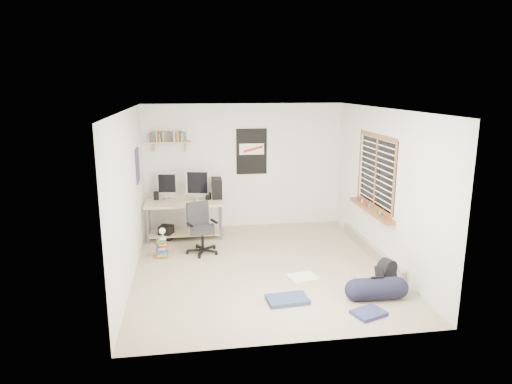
{
  "coord_description": "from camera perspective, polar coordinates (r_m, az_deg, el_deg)",
  "views": [
    {
      "loc": [
        -1.11,
        -6.78,
        2.86
      ],
      "look_at": [
        -0.03,
        0.41,
        1.15
      ],
      "focal_mm": 32.0,
      "sensor_mm": 36.0,
      "label": 1
    }
  ],
  "objects": [
    {
      "name": "poster_back_wall",
      "position": [
        9.19,
        -0.55,
        5.08
      ],
      "size": [
        0.62,
        0.03,
        0.92
      ],
      "primitive_type": "cube",
      "color": "black",
      "rests_on": "back_wall"
    },
    {
      "name": "jeans_b",
      "position": [
        6.18,
        13.92,
        -14.47
      ],
      "size": [
        0.48,
        0.42,
        0.05
      ],
      "primitive_type": "cube",
      "rotation": [
        0.0,
        0.0,
        0.36
      ],
      "color": "navy",
      "rests_on": "floor"
    },
    {
      "name": "baseboard_heater",
      "position": [
        8.2,
        14.11,
        -6.9
      ],
      "size": [
        0.08,
        2.5,
        0.18
      ],
      "primitive_type": "cube",
      "color": "#B7B2A8",
      "rests_on": "floor"
    },
    {
      "name": "book_stack",
      "position": [
        7.94,
        -11.64,
        -6.98
      ],
      "size": [
        0.48,
        0.43,
        0.27
      ],
      "primitive_type": "cube",
      "rotation": [
        0.0,
        0.0,
        0.34
      ],
      "color": "olive",
      "rests_on": "floor"
    },
    {
      "name": "keyboard",
      "position": [
        8.62,
        -8.48,
        -1.5
      ],
      "size": [
        0.42,
        0.19,
        0.02
      ],
      "primitive_type": "cube",
      "rotation": [
        0.0,
        0.0,
        -0.12
      ],
      "color": "black",
      "rests_on": "desk"
    },
    {
      "name": "poster_left_wall",
      "position": [
        8.14,
        -14.59,
        3.23
      ],
      "size": [
        0.02,
        0.42,
        0.6
      ],
      "primitive_type": "cube",
      "color": "navy",
      "rests_on": "left_wall"
    },
    {
      "name": "floor",
      "position": [
        7.44,
        0.74,
        -9.37
      ],
      "size": [
        4.0,
        4.5,
        0.01
      ],
      "primitive_type": "cube",
      "color": "gray",
      "rests_on": "ground"
    },
    {
      "name": "monitor_left",
      "position": [
        8.93,
        -11.06,
        0.16
      ],
      "size": [
        0.37,
        0.15,
        0.4
      ],
      "primitive_type": "cube",
      "rotation": [
        0.0,
        0.0,
        -0.16
      ],
      "color": "#939498",
      "rests_on": "desk"
    },
    {
      "name": "monitor_right",
      "position": [
        8.73,
        -7.37,
        0.24
      ],
      "size": [
        0.44,
        0.19,
        0.47
      ],
      "primitive_type": "cube",
      "rotation": [
        0.0,
        0.0,
        -0.2
      ],
      "color": "#A1A1A6",
      "rests_on": "desk"
    },
    {
      "name": "jeans_a",
      "position": [
        6.34,
        3.95,
        -13.26
      ],
      "size": [
        0.58,
        0.39,
        0.06
      ],
      "primitive_type": "cube",
      "rotation": [
        0.0,
        0.0,
        0.08
      ],
      "color": "navy",
      "rests_on": "floor"
    },
    {
      "name": "desk_lamp",
      "position": [
        7.84,
        -11.57,
        -5.45
      ],
      "size": [
        0.16,
        0.22,
        0.19
      ],
      "primitive_type": "cube",
      "rotation": [
        0.0,
        0.0,
        0.23
      ],
      "color": "white",
      "rests_on": "book_stack"
    },
    {
      "name": "backpack",
      "position": [
        6.82,
        15.98,
        -10.23
      ],
      "size": [
        0.33,
        0.31,
        0.36
      ],
      "primitive_type": "cube",
      "rotation": [
        0.0,
        0.0,
        0.43
      ],
      "color": "black",
      "rests_on": "floor"
    },
    {
      "name": "desk",
      "position": [
        8.79,
        -8.89,
        -3.37
      ],
      "size": [
        1.61,
        1.14,
        0.67
      ],
      "primitive_type": "cube",
      "rotation": [
        0.0,
        0.0,
        -0.38
      ],
      "color": "tan",
      "rests_on": "floor"
    },
    {
      "name": "speaker_right",
      "position": [
        8.81,
        -5.98,
        -0.61
      ],
      "size": [
        0.11,
        0.11,
        0.17
      ],
      "primitive_type": "cube",
      "rotation": [
        0.0,
        0.0,
        -0.4
      ],
      "color": "black",
      "rests_on": "desk"
    },
    {
      "name": "right_wall",
      "position": [
        7.63,
        15.79,
        0.59
      ],
      "size": [
        0.01,
        4.5,
        2.5
      ],
      "primitive_type": "cube",
      "color": "silver",
      "rests_on": "ground"
    },
    {
      "name": "duffel_bag",
      "position": [
        6.56,
        14.83,
        -11.71
      ],
      "size": [
        0.31,
        0.31,
        0.6
      ],
      "primitive_type": "cylinder",
      "rotation": [
        0.0,
        0.0,
        -0.03
      ],
      "color": "black",
      "rests_on": "floor"
    },
    {
      "name": "tshirt",
      "position": [
        7.05,
        5.84,
        -10.56
      ],
      "size": [
        0.46,
        0.41,
        0.04
      ],
      "primitive_type": "cube",
      "rotation": [
        0.0,
        0.0,
        0.2
      ],
      "color": "white",
      "rests_on": "floor"
    },
    {
      "name": "window",
      "position": [
        7.84,
        14.63,
        2.48
      ],
      "size": [
        0.1,
        1.5,
        1.26
      ],
      "primitive_type": "cube",
      "color": "brown",
      "rests_on": "right_wall"
    },
    {
      "name": "pc_tower",
      "position": [
        8.93,
        -4.92,
        0.41
      ],
      "size": [
        0.19,
        0.4,
        0.41
      ],
      "primitive_type": "cube",
      "rotation": [
        0.0,
        0.0,
        -0.01
      ],
      "color": "black",
      "rests_on": "desk"
    },
    {
      "name": "subwoofer",
      "position": [
        8.81,
        -11.16,
        -4.97
      ],
      "size": [
        0.31,
        0.31,
        0.26
      ],
      "primitive_type": "cube",
      "rotation": [
        0.0,
        0.0,
        -0.38
      ],
      "color": "black",
      "rests_on": "floor"
    },
    {
      "name": "wall_shelf",
      "position": [
        8.99,
        -10.68,
        6.15
      ],
      "size": [
        0.8,
        0.22,
        0.24
      ],
      "primitive_type": "cube",
      "color": "tan",
      "rests_on": "back_wall"
    },
    {
      "name": "office_chair",
      "position": [
        7.92,
        -6.75,
        -4.22
      ],
      "size": [
        0.74,
        0.74,
        0.88
      ],
      "primitive_type": "cube",
      "rotation": [
        0.0,
        0.0,
        0.37
      ],
      "color": "#242427",
      "rests_on": "floor"
    },
    {
      "name": "speaker_left",
      "position": [
        8.97,
        -12.37,
        -0.54
      ],
      "size": [
        0.09,
        0.09,
        0.19
      ],
      "primitive_type": "cube",
      "rotation": [
        0.0,
        0.0,
        -0.0
      ],
      "color": "black",
      "rests_on": "desk"
    },
    {
      "name": "left_wall",
      "position": [
        7.02,
        -15.6,
        -0.48
      ],
      "size": [
        0.01,
        4.5,
        2.5
      ],
      "primitive_type": "cube",
      "color": "silver",
      "rests_on": "ground"
    },
    {
      "name": "ceiling",
      "position": [
        6.88,
        0.8,
        10.31
      ],
      "size": [
        4.0,
        4.5,
        0.01
      ],
      "primitive_type": "cube",
      "color": "white",
      "rests_on": "ground"
    },
    {
      "name": "back_wall",
      "position": [
        9.24,
        -1.49,
        3.24
      ],
      "size": [
        4.0,
        0.01,
        2.5
      ],
      "primitive_type": "cube",
      "color": "silver",
      "rests_on": "ground"
    }
  ]
}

